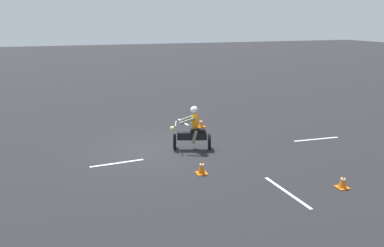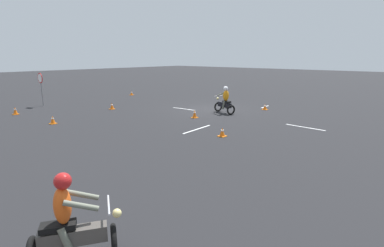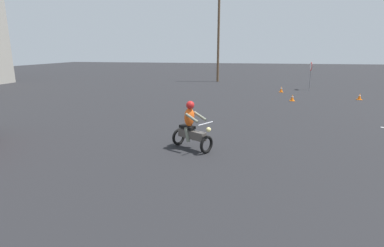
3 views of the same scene
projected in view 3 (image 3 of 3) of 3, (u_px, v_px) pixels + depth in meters
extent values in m
torus|color=black|center=(206.00, 145.00, 9.78)|extent=(0.56, 0.40, 0.60)
torus|color=black|center=(179.00, 137.00, 10.64)|extent=(0.56, 0.40, 0.60)
cube|color=#4C4742|center=(192.00, 134.00, 10.16)|extent=(0.79, 1.06, 0.28)
cube|color=black|center=(187.00, 127.00, 10.25)|extent=(0.52, 0.61, 0.10)
cylinder|color=silver|center=(206.00, 124.00, 9.65)|extent=(0.61, 0.40, 0.04)
sphere|color=#F2E08C|center=(209.00, 130.00, 9.60)|extent=(0.22, 0.22, 0.16)
ellipsoid|color=#EA5919|center=(189.00, 117.00, 10.10)|extent=(0.49, 0.45, 0.64)
cylinder|color=slate|center=(192.00, 118.00, 9.75)|extent=(0.37, 0.51, 0.27)
cylinder|color=slate|center=(200.00, 116.00, 10.03)|extent=(0.37, 0.51, 0.27)
cylinder|color=slate|center=(187.00, 135.00, 10.13)|extent=(0.23, 0.27, 0.51)
cylinder|color=slate|center=(193.00, 133.00, 10.32)|extent=(0.23, 0.27, 0.51)
sphere|color=red|center=(190.00, 105.00, 9.97)|extent=(0.39, 0.39, 0.28)
cylinder|color=slate|center=(310.00, 77.00, 25.05)|extent=(0.07, 0.07, 2.20)
cylinder|color=red|center=(311.00, 67.00, 24.85)|extent=(0.70, 0.03, 0.70)
cylinder|color=white|center=(311.00, 67.00, 24.86)|extent=(0.60, 0.01, 0.60)
cube|color=orange|center=(359.00, 100.00, 20.33)|extent=(0.32, 0.32, 0.03)
cone|color=orange|center=(360.00, 96.00, 20.28)|extent=(0.24, 0.24, 0.41)
cylinder|color=white|center=(360.00, 96.00, 20.27)|extent=(0.13, 0.13, 0.05)
cube|color=orange|center=(292.00, 101.00, 19.87)|extent=(0.32, 0.32, 0.03)
cone|color=orange|center=(292.00, 98.00, 19.82)|extent=(0.24, 0.24, 0.39)
cylinder|color=white|center=(292.00, 97.00, 19.81)|extent=(0.13, 0.13, 0.05)
cube|color=orange|center=(281.00, 92.00, 23.94)|extent=(0.32, 0.32, 0.03)
cone|color=orange|center=(281.00, 89.00, 23.89)|extent=(0.24, 0.24, 0.43)
cylinder|color=white|center=(281.00, 88.00, 23.87)|extent=(0.13, 0.13, 0.05)
cylinder|color=brown|center=(218.00, 40.00, 30.88)|extent=(0.24, 0.24, 8.48)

